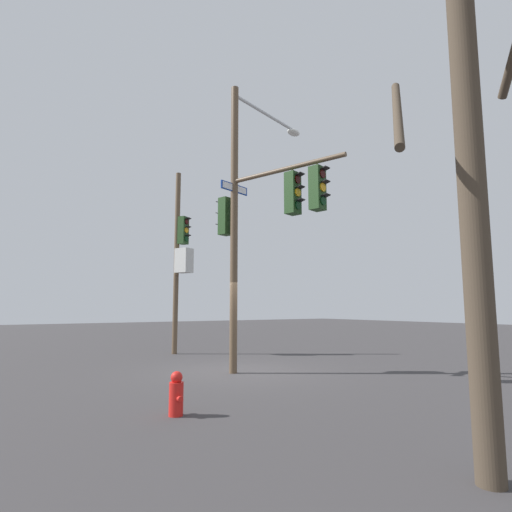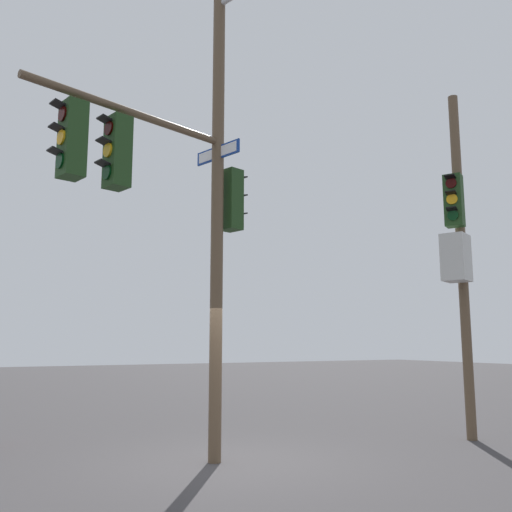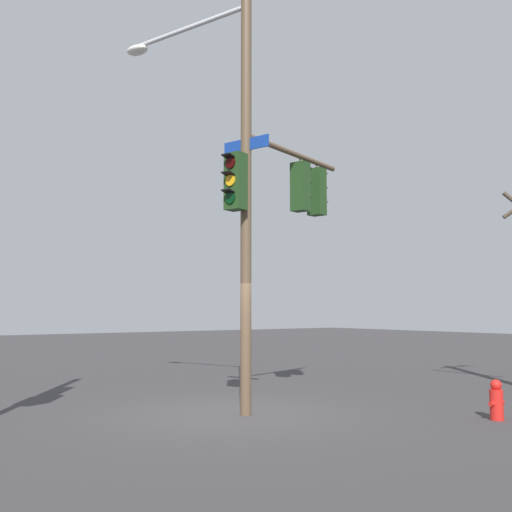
% 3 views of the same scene
% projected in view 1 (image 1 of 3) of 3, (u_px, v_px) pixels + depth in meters
% --- Properties ---
extents(ground_plane, '(80.00, 80.00, 0.00)m').
position_uv_depth(ground_plane, '(237.00, 372.00, 11.74)').
color(ground_plane, '#3A3738').
extents(main_signal_pole_assembly, '(4.64, 3.89, 8.34)m').
position_uv_depth(main_signal_pole_assembly, '(258.00, 201.00, 11.76)').
color(main_signal_pole_assembly, brown).
rests_on(main_signal_pole_assembly, ground).
extents(secondary_pole_assembly, '(0.83, 0.68, 7.26)m').
position_uv_depth(secondary_pole_assembly, '(181.00, 255.00, 16.57)').
color(secondary_pole_assembly, brown).
rests_on(secondary_pole_assembly, ground).
extents(bare_tree_behind_pole, '(2.13, 1.98, 6.05)m').
position_uv_depth(bare_tree_behind_pole, '(473.00, 204.00, 4.57)').
color(bare_tree_behind_pole, '#473B2D').
rests_on(bare_tree_behind_pole, ground).
extents(fire_hydrant_fallback, '(0.38, 0.24, 0.73)m').
position_uv_depth(fire_hydrant_fallback, '(176.00, 395.00, 7.00)').
color(fire_hydrant_fallback, red).
rests_on(fire_hydrant_fallback, ground).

